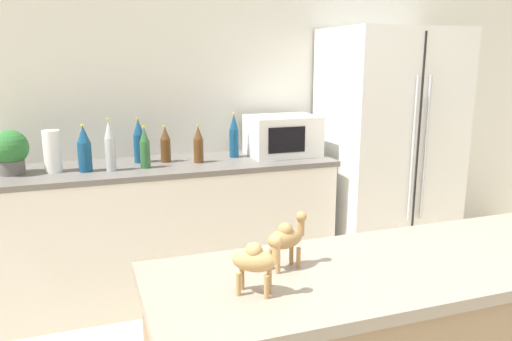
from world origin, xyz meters
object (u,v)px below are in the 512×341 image
(back_bottle_0, at_px, (145,148))
(camel_figurine_second, at_px, (287,237))
(potted_plant, at_px, (10,151))
(back_bottle_5, at_px, (110,146))
(back_bottle_4, at_px, (165,145))
(refrigerator, at_px, (387,153))
(back_bottle_6, at_px, (198,145))
(camel_figurine, at_px, (256,259))
(back_bottle_3, at_px, (84,149))
(back_bottle_2, at_px, (139,141))
(back_bottle_1, at_px, (234,136))
(paper_towel_roll, at_px, (52,151))
(microwave, at_px, (282,136))

(back_bottle_0, bearing_deg, camel_figurine_second, -84.40)
(potted_plant, distance_m, back_bottle_5, 0.57)
(potted_plant, xyz_separation_m, back_bottle_4, (0.92, 0.06, -0.03))
(refrigerator, xyz_separation_m, back_bottle_6, (-1.43, 0.04, 0.14))
(back_bottle_0, height_order, camel_figurine, back_bottle_0)
(back_bottle_5, bearing_deg, back_bottle_3, 169.63)
(potted_plant, relative_size, back_bottle_2, 0.90)
(camel_figurine_second, bearing_deg, back_bottle_0, 95.60)
(back_bottle_2, distance_m, back_bottle_6, 0.39)
(back_bottle_3, xyz_separation_m, back_bottle_5, (0.15, -0.03, 0.02))
(back_bottle_2, bearing_deg, potted_plant, -172.75)
(back_bottle_1, bearing_deg, camel_figurine_second, -102.58)
(back_bottle_1, distance_m, camel_figurine_second, 2.05)
(paper_towel_roll, xyz_separation_m, back_bottle_2, (0.53, 0.11, 0.01))
(microwave, bearing_deg, back_bottle_2, 175.45)
(refrigerator, height_order, back_bottle_2, refrigerator)
(camel_figurine, height_order, camel_figurine_second, camel_figurine)
(refrigerator, distance_m, back_bottle_1, 1.17)
(camel_figurine, bearing_deg, potted_plant, 111.46)
(camel_figurine, bearing_deg, camel_figurine_second, 42.35)
(back_bottle_5, relative_size, camel_figurine, 1.91)
(back_bottle_0, xyz_separation_m, camel_figurine_second, (0.18, -1.85, 0.04))
(back_bottle_2, bearing_deg, back_bottle_3, -154.68)
(microwave, bearing_deg, back_bottle_5, -174.63)
(paper_towel_roll, relative_size, back_bottle_6, 1.01)
(potted_plant, xyz_separation_m, camel_figurine, (0.81, -2.07, 0.03))
(microwave, xyz_separation_m, back_bottle_6, (-0.62, -0.05, -0.02))
(back_bottle_3, bearing_deg, back_bottle_1, 7.27)
(potted_plant, height_order, back_bottle_2, back_bottle_2)
(potted_plant, bearing_deg, back_bottle_3, -9.12)
(refrigerator, bearing_deg, back_bottle_2, 174.52)
(paper_towel_roll, distance_m, back_bottle_1, 1.17)
(back_bottle_3, relative_size, camel_figurine, 1.70)
(paper_towel_roll, relative_size, back_bottle_0, 0.95)
(back_bottle_3, bearing_deg, back_bottle_6, 2.50)
(microwave, height_order, back_bottle_1, back_bottle_1)
(refrigerator, relative_size, back_bottle_2, 6.05)
(back_bottle_1, bearing_deg, paper_towel_roll, -176.65)
(back_bottle_0, bearing_deg, back_bottle_6, 7.94)
(refrigerator, xyz_separation_m, microwave, (-0.81, 0.09, 0.16))
(refrigerator, height_order, back_bottle_1, refrigerator)
(back_bottle_5, xyz_separation_m, back_bottle_6, (0.56, 0.06, -0.04))
(camel_figurine, bearing_deg, microwave, 65.89)
(back_bottle_1, bearing_deg, back_bottle_0, -167.07)
(back_bottle_4, distance_m, back_bottle_5, 0.39)
(back_bottle_2, relative_size, back_bottle_4, 1.21)
(refrigerator, xyz_separation_m, camel_figurine, (-1.74, -1.99, 0.19))
(back_bottle_1, height_order, back_bottle_2, back_bottle_1)
(back_bottle_2, bearing_deg, camel_figurine, -88.53)
(potted_plant, distance_m, back_bottle_0, 0.78)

